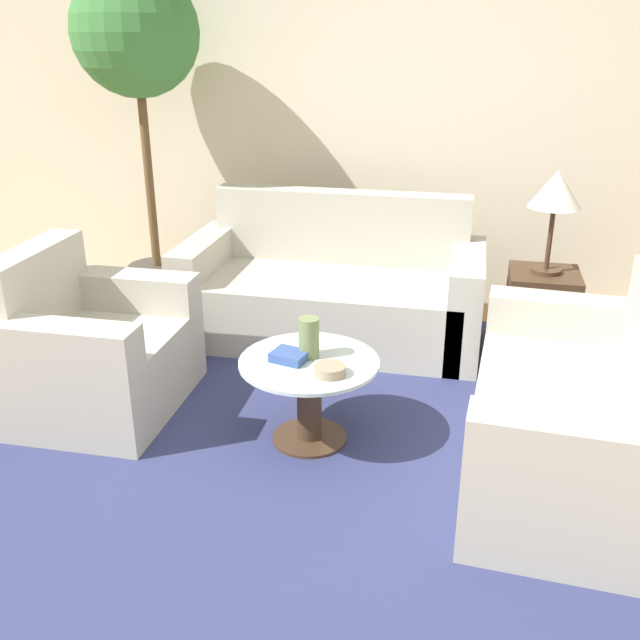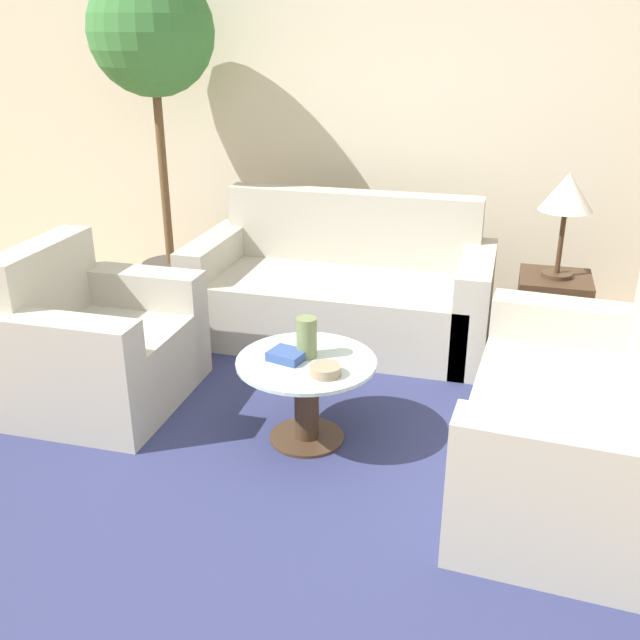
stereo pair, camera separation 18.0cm
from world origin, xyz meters
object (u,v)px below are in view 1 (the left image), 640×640
at_px(loveseat, 589,421).
at_px(vase, 309,338).
at_px(coffee_table, 309,389).
at_px(bowl, 330,370).
at_px(book_stack, 290,356).
at_px(table_lamp, 556,193).
at_px(sofa_main, 334,292).
at_px(potted_plant, 138,58).
at_px(armchair, 89,355).

bearing_deg(loveseat, vase, -90.06).
xyz_separation_m(coffee_table, bowl, (0.13, -0.13, 0.18)).
height_order(coffee_table, bowl, bowl).
bearing_deg(book_stack, table_lamp, 61.30).
distance_m(sofa_main, vase, 1.33).
bearing_deg(coffee_table, table_lamp, 48.50).
bearing_deg(potted_plant, loveseat, -30.15).
relative_size(sofa_main, table_lamp, 3.07).
bearing_deg(table_lamp, vase, -132.64).
bearing_deg(sofa_main, potted_plant, 170.13).
distance_m(loveseat, potted_plant, 3.54).
height_order(armchair, book_stack, armchair).
bearing_deg(armchair, book_stack, -96.96).
xyz_separation_m(coffee_table, table_lamp, (1.18, 1.33, 0.74)).
relative_size(armchair, loveseat, 0.62).
bearing_deg(bowl, potted_plant, 133.75).
height_order(potted_plant, book_stack, potted_plant).
bearing_deg(coffee_table, potted_plant, 133.61).
relative_size(loveseat, table_lamp, 2.47).
distance_m(sofa_main, loveseat, 2.00).
relative_size(armchair, bowl, 6.60).
bearing_deg(sofa_main, bowl, -79.45).
xyz_separation_m(armchair, potted_plant, (-0.26, 1.47, 1.44)).
bearing_deg(book_stack, loveseat, 13.39).
bearing_deg(armchair, table_lamp, -63.66).
bearing_deg(bowl, table_lamp, 54.29).
xyz_separation_m(coffee_table, book_stack, (-0.09, -0.02, 0.18)).
height_order(sofa_main, potted_plant, potted_plant).
xyz_separation_m(loveseat, potted_plant, (-2.80, 1.63, 1.44)).
bearing_deg(sofa_main, coffee_table, -83.86).
bearing_deg(table_lamp, potted_plant, 174.76).
bearing_deg(vase, coffee_table, -77.12).
distance_m(vase, bowl, 0.23).
bearing_deg(book_stack, vase, 51.89).
bearing_deg(book_stack, coffee_table, 26.87).
xyz_separation_m(table_lamp, book_stack, (-1.27, -1.35, -0.56)).
height_order(armchair, coffee_table, armchair).
distance_m(coffee_table, table_lamp, 1.93).
bearing_deg(vase, sofa_main, 95.92).
relative_size(sofa_main, vase, 9.58).
bearing_deg(vase, table_lamp, 47.36).
xyz_separation_m(armchair, table_lamp, (2.42, 1.22, 0.73)).
bearing_deg(vase, bowl, -50.66).
distance_m(table_lamp, bowl, 1.88).
bearing_deg(sofa_main, loveseat, -43.99).
height_order(armchair, loveseat, loveseat).
xyz_separation_m(table_lamp, potted_plant, (-2.68, 0.25, 0.71)).
bearing_deg(vase, loveseat, -3.87).
bearing_deg(armchair, loveseat, -94.01).
height_order(sofa_main, coffee_table, sofa_main).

